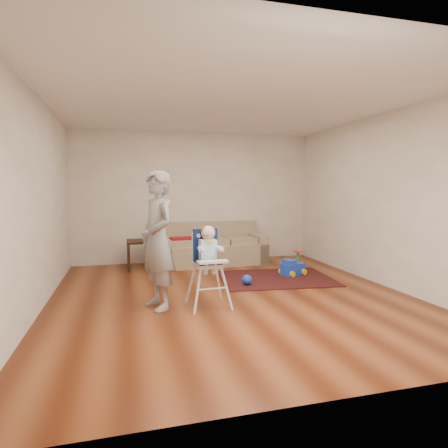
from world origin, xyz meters
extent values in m
plane|color=#4D1C09|center=(0.00, 0.00, 0.00)|extent=(5.50, 5.50, 0.00)
cube|color=beige|center=(0.00, 2.75, 1.35)|extent=(5.00, 0.04, 2.70)
cube|color=beige|center=(-2.50, 0.00, 1.35)|extent=(0.04, 5.50, 2.70)
cube|color=beige|center=(2.50, 0.00, 1.35)|extent=(0.04, 5.50, 2.70)
cube|color=white|center=(0.00, 0.00, 2.70)|extent=(5.00, 5.50, 0.04)
cube|color=#A61017|center=(-0.34, 2.25, 0.55)|extent=(0.50, 0.33, 0.04)
cube|color=black|center=(1.02, 0.79, 0.01)|extent=(2.01, 1.59, 0.01)
sphere|color=blue|center=(0.40, 0.47, 0.10)|extent=(0.16, 0.16, 0.16)
cylinder|color=blue|center=(-0.48, -0.49, 0.95)|extent=(0.02, 0.12, 0.01)
imported|color=#99999B|center=(-1.05, -0.27, 0.88)|extent=(0.62, 0.75, 1.76)
camera|label=1|loc=(-1.45, -5.04, 1.54)|focal=30.00mm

